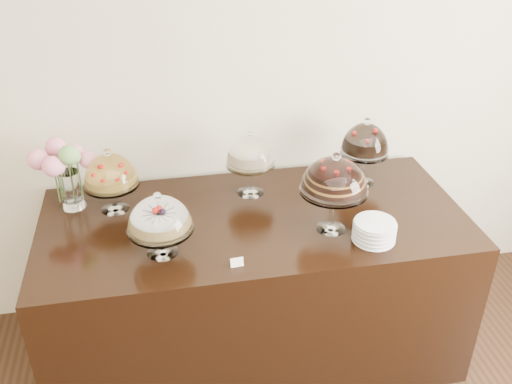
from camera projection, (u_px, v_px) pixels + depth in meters
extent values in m
cube|color=beige|center=(249.00, 71.00, 3.13)|extent=(5.00, 0.04, 3.00)
cube|color=black|center=(254.00, 285.00, 3.18)|extent=(2.20, 1.00, 0.90)
cone|color=white|center=(163.00, 250.00, 2.69)|extent=(0.15, 0.15, 0.02)
cylinder|color=white|center=(162.00, 239.00, 2.65)|extent=(0.03, 0.03, 0.10)
cylinder|color=white|center=(161.00, 228.00, 2.62)|extent=(0.31, 0.31, 0.01)
cylinder|color=tan|center=(160.00, 222.00, 2.61)|extent=(0.24, 0.24, 0.06)
sphere|color=red|center=(173.00, 212.00, 2.61)|extent=(0.02, 0.02, 0.02)
sphere|color=red|center=(148.00, 211.00, 2.62)|extent=(0.02, 0.02, 0.02)
sphere|color=red|center=(157.00, 223.00, 2.53)|extent=(0.02, 0.02, 0.02)
sphere|color=white|center=(157.00, 196.00, 2.54)|extent=(0.04, 0.04, 0.04)
cone|color=white|center=(331.00, 226.00, 2.86)|extent=(0.15, 0.15, 0.02)
cylinder|color=white|center=(332.00, 208.00, 2.81)|extent=(0.03, 0.03, 0.19)
cylinder|color=white|center=(334.00, 190.00, 2.75)|extent=(0.33, 0.33, 0.01)
cylinder|color=black|center=(334.00, 180.00, 2.73)|extent=(0.23, 0.23, 0.10)
sphere|color=red|center=(346.00, 166.00, 2.72)|extent=(0.02, 0.02, 0.02)
sphere|color=red|center=(334.00, 163.00, 2.75)|extent=(0.02, 0.02, 0.02)
sphere|color=red|center=(323.00, 166.00, 2.73)|extent=(0.02, 0.02, 0.02)
sphere|color=red|center=(324.00, 172.00, 2.67)|extent=(0.02, 0.02, 0.02)
sphere|color=red|center=(336.00, 176.00, 2.64)|extent=(0.02, 0.02, 0.02)
sphere|color=red|center=(348.00, 173.00, 2.67)|extent=(0.02, 0.02, 0.02)
sphere|color=white|center=(336.00, 156.00, 2.66)|extent=(0.04, 0.04, 0.04)
cone|color=white|center=(250.00, 190.00, 3.17)|extent=(0.15, 0.15, 0.02)
cylinder|color=white|center=(250.00, 177.00, 3.12)|extent=(0.03, 0.03, 0.15)
cylinder|color=white|center=(250.00, 164.00, 3.08)|extent=(0.27, 0.27, 0.01)
cylinder|color=beige|center=(250.00, 157.00, 3.06)|extent=(0.21, 0.21, 0.06)
sphere|color=white|center=(250.00, 134.00, 2.99)|extent=(0.04, 0.04, 0.04)
cone|color=white|center=(361.00, 180.00, 3.27)|extent=(0.15, 0.15, 0.02)
cylinder|color=white|center=(363.00, 166.00, 3.22)|extent=(0.03, 0.03, 0.16)
cylinder|color=white|center=(364.00, 152.00, 3.18)|extent=(0.27, 0.27, 0.01)
cylinder|color=black|center=(365.00, 145.00, 3.16)|extent=(0.21, 0.21, 0.08)
sphere|color=red|center=(374.00, 135.00, 3.16)|extent=(0.02, 0.02, 0.02)
sphere|color=red|center=(356.00, 135.00, 3.16)|extent=(0.02, 0.02, 0.02)
sphere|color=red|center=(367.00, 142.00, 3.08)|extent=(0.02, 0.02, 0.02)
sphere|color=white|center=(367.00, 121.00, 3.09)|extent=(0.04, 0.04, 0.04)
cone|color=white|center=(115.00, 207.00, 3.02)|extent=(0.15, 0.15, 0.02)
cylinder|color=white|center=(113.00, 195.00, 2.98)|extent=(0.03, 0.03, 0.12)
cylinder|color=white|center=(112.00, 184.00, 2.95)|extent=(0.28, 0.28, 0.01)
cylinder|color=gold|center=(111.00, 179.00, 2.94)|extent=(0.22, 0.22, 0.04)
sphere|color=red|center=(122.00, 171.00, 2.94)|extent=(0.02, 0.02, 0.02)
sphere|color=red|center=(113.00, 168.00, 2.97)|extent=(0.02, 0.02, 0.02)
sphere|color=red|center=(102.00, 171.00, 2.95)|extent=(0.02, 0.02, 0.02)
sphere|color=red|center=(98.00, 177.00, 2.90)|extent=(0.02, 0.02, 0.02)
sphere|color=red|center=(107.00, 180.00, 2.87)|extent=(0.02, 0.02, 0.02)
sphere|color=red|center=(119.00, 177.00, 2.89)|extent=(0.02, 0.02, 0.02)
sphere|color=white|center=(107.00, 152.00, 2.86)|extent=(0.04, 0.04, 0.04)
cylinder|color=white|center=(71.00, 189.00, 2.99)|extent=(0.11, 0.11, 0.21)
cylinder|color=#476B2D|center=(80.00, 180.00, 2.97)|extent=(0.01, 0.01, 0.23)
sphere|color=pink|center=(88.00, 160.00, 2.92)|extent=(0.09, 0.09, 0.09)
cylinder|color=#476B2D|center=(73.00, 177.00, 3.00)|extent=(0.01, 0.01, 0.24)
sphere|color=pink|center=(74.00, 154.00, 2.98)|extent=(0.10, 0.10, 0.10)
cylinder|color=#476B2D|center=(64.00, 174.00, 2.99)|extent=(0.01, 0.01, 0.28)
sphere|color=pink|center=(56.00, 147.00, 2.94)|extent=(0.11, 0.11, 0.11)
cylinder|color=#476B2D|center=(56.00, 180.00, 2.94)|extent=(0.01, 0.01, 0.26)
sphere|color=pink|center=(38.00, 159.00, 2.86)|extent=(0.11, 0.11, 0.11)
cylinder|color=#476B2D|center=(63.00, 184.00, 2.93)|extent=(0.01, 0.01, 0.25)
sphere|color=pink|center=(53.00, 166.00, 2.82)|extent=(0.11, 0.11, 0.11)
cylinder|color=#476B2D|center=(71.00, 178.00, 2.93)|extent=(0.01, 0.01, 0.29)
sphere|color=#639A4A|center=(69.00, 155.00, 2.84)|extent=(0.10, 0.10, 0.10)
cylinder|color=white|center=(373.00, 239.00, 2.77)|extent=(0.20, 0.20, 0.01)
cylinder|color=white|center=(373.00, 238.00, 2.77)|extent=(0.19, 0.19, 0.01)
cylinder|color=white|center=(374.00, 236.00, 2.76)|extent=(0.20, 0.20, 0.01)
cylinder|color=white|center=(374.00, 234.00, 2.76)|extent=(0.19, 0.19, 0.01)
cylinder|color=white|center=(374.00, 232.00, 2.75)|extent=(0.20, 0.20, 0.01)
cylinder|color=white|center=(374.00, 230.00, 2.75)|extent=(0.19, 0.19, 0.01)
cylinder|color=white|center=(375.00, 228.00, 2.74)|extent=(0.20, 0.20, 0.01)
cylinder|color=white|center=(375.00, 226.00, 2.74)|extent=(0.19, 0.19, 0.01)
cylinder|color=white|center=(375.00, 224.00, 2.73)|extent=(0.20, 0.20, 0.01)
cylinder|color=white|center=(375.00, 222.00, 2.72)|extent=(0.19, 0.19, 0.01)
cube|color=white|center=(237.00, 262.00, 2.59)|extent=(0.06, 0.02, 0.04)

